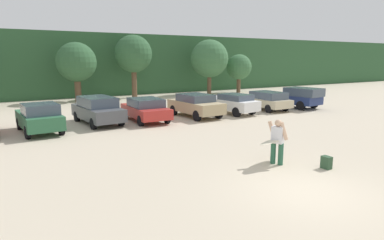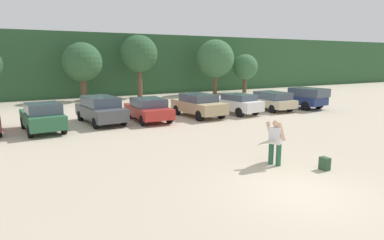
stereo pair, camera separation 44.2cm
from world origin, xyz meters
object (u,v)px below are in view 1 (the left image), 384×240
Objects in this scene: parked_car_tan at (195,105)px; parked_car_navy at (295,97)px; person_adult at (278,139)px; parked_car_white at (230,103)px; parked_car_dark_gray at (98,110)px; surfboard_cream at (275,140)px; parked_car_forest_green at (39,118)px; backpack_dropped at (326,162)px; parked_car_champagne at (265,100)px; parked_car_red at (146,109)px.

parked_car_navy reaches higher than parked_car_tan.
parked_car_white is at bearing -143.49° from person_adult.
parked_car_dark_gray reaches higher than parked_car_white.
parked_car_dark_gray reaches higher than surfboard_cream.
person_adult is (-5.50, -10.34, 0.19)m from parked_car_white.
person_adult reaches higher than parked_car_forest_green.
backpack_dropped is at bearing 168.43° from parked_car_tan.
parked_car_champagne reaches higher than backpack_dropped.
parked_car_navy is (18.63, -0.18, 0.06)m from parked_car_forest_green.
parked_car_white is 3.34m from parked_car_champagne.
parked_car_dark_gray is 9.21m from parked_car_white.
surfboard_cream is (3.65, -11.05, 0.03)m from parked_car_dark_gray.
parked_car_dark_gray reaches higher than parked_car_forest_green.
parked_car_red is 10.43m from surfboard_cream.
parked_car_white reaches higher than parked_car_champagne.
surfboard_cream is (-11.69, -9.93, 0.02)m from parked_car_navy.
surfboard_cream is (-8.85, -10.29, 0.13)m from parked_car_champagne.
parked_car_navy is at bearing 47.09° from backpack_dropped.
parked_car_dark_gray is at bearing 78.29° from parked_car_tan.
parked_car_forest_green is at bearing 89.91° from parked_car_champagne.
parked_car_forest_green is 12.26m from surfboard_cream.
parked_car_tan reaches higher than surfboard_cream.
parked_car_navy is at bearing -99.89° from parked_car_dark_gray.
backpack_dropped is at bearing 128.69° from parked_car_navy.
parked_car_navy is 15.46m from backpack_dropped.
parked_car_tan is at bearing 79.72° from parked_car_navy.
person_adult reaches higher than parked_car_tan.
parked_car_white reaches higher than surfboard_cream.
surfboard_cream is (6.94, -10.11, 0.08)m from parked_car_forest_green.
parked_car_dark_gray is at bearing -97.30° from person_adult.
parked_car_forest_green reaches higher than parked_car_tan.
parked_car_forest_green is 6.09m from parked_car_red.
surfboard_cream is (-2.65, -10.23, 0.07)m from parked_car_tan.
person_adult reaches higher than parked_car_champagne.
surfboard_cream is at bearing 121.94° from parked_car_navy.
surfboard_cream is 4.50× the size of backpack_dropped.
parked_car_navy is at bearing -91.37° from parked_car_red.
parked_car_red is 11.96m from backpack_dropped.
parked_car_navy reaches higher than parked_car_red.
parked_car_white is 2.32× the size of surfboard_cream.
parked_car_red is 0.86× the size of parked_car_navy.
parked_car_forest_green is 0.85× the size of parked_car_navy.
surfboard_cream is at bearing 161.15° from parked_car_tan.
parked_car_navy is 10.87× the size of backpack_dropped.
parked_car_forest_green is at bearing 125.22° from backpack_dropped.
parked_car_tan is (9.59, 0.12, 0.01)m from parked_car_forest_green.
parked_car_navy is 15.41m from person_adult.
parked_car_champagne is 2.65× the size of person_adult.
parked_car_champagne is (15.79, 0.18, -0.06)m from parked_car_forest_green.
parked_car_dark_gray is 0.98× the size of parked_car_white.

